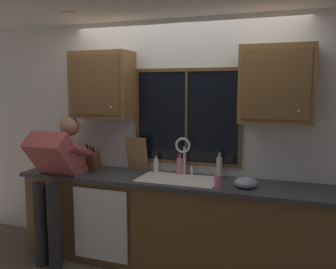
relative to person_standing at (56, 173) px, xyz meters
name	(u,v)px	position (x,y,z in m)	size (l,w,h in m)	color
back_wall	(185,139)	(1.20, 0.65, 0.33)	(5.65, 0.12, 2.55)	silver
ceiling_downlight_left	(69,13)	(0.23, -0.01, 1.60)	(0.14, 0.14, 0.01)	#FFEAB2
window_glass	(187,117)	(1.25, 0.58, 0.58)	(1.10, 0.02, 0.95)	black
window_frame_top	(187,70)	(1.25, 0.57, 1.07)	(1.17, 0.02, 0.04)	brown
window_frame_bottom	(186,163)	(1.25, 0.57, 0.09)	(1.17, 0.02, 0.04)	brown
window_frame_left	(137,116)	(0.68, 0.57, 0.58)	(0.04, 0.02, 0.95)	brown
window_frame_right	(241,119)	(1.81, 0.57, 0.58)	(0.04, 0.02, 0.95)	brown
window_mullion_center	(186,117)	(1.25, 0.57, 0.58)	(0.02, 0.02, 0.95)	brown
lower_cabinet_run	(174,224)	(1.20, 0.30, -0.50)	(3.25, 0.58, 0.88)	brown
countertop	(174,181)	(1.20, 0.28, -0.04)	(3.31, 0.62, 0.04)	#38383D
dishwasher_front	(100,225)	(0.52, -0.02, -0.49)	(0.60, 0.02, 0.74)	white
upper_cabinet_left	(102,85)	(0.33, 0.42, 0.92)	(0.67, 0.36, 0.72)	brown
upper_cabinet_right	(277,85)	(2.16, 0.42, 0.92)	(0.67, 0.36, 0.72)	brown
sink	(178,189)	(1.25, 0.29, -0.12)	(0.80, 0.46, 0.21)	white
faucet	(184,151)	(1.25, 0.47, 0.23)	(0.18, 0.09, 0.40)	silver
person_standing	(56,173)	(0.00, 0.00, 0.00)	(0.53, 0.71, 1.51)	#262628
knife_block	(93,161)	(0.24, 0.35, 0.08)	(0.12, 0.18, 0.32)	brown
cutting_board	(137,154)	(0.70, 0.50, 0.16)	(0.24, 0.02, 0.38)	#997047
mixing_bowl	(246,183)	(1.93, 0.20, 0.02)	(0.21, 0.21, 0.10)	#8C99A8
soap_dispenser	(218,181)	(1.69, 0.09, 0.04)	(0.06, 0.07, 0.17)	pink
bottle_green_glass	(180,165)	(1.20, 0.51, 0.07)	(0.07, 0.07, 0.23)	pink
bottle_tall_clear	(156,165)	(0.92, 0.51, 0.05)	(0.06, 0.06, 0.19)	silver
bottle_amber_small	(219,167)	(1.62, 0.51, 0.09)	(0.06, 0.06, 0.27)	#B7B7BC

